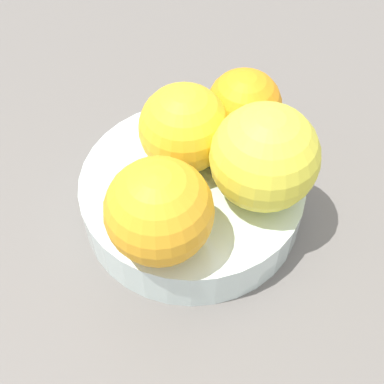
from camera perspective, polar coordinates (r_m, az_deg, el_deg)
The scene contains 6 objects.
ground_plane at distance 48.87cm, azimuth -0.00°, elevation -2.59°, with size 110.00×110.00×2.00cm, color #66605B.
fruit_bowl at distance 46.43cm, azimuth -0.00°, elevation -0.41°, with size 19.43×19.43×4.29cm.
orange_in_bowl_0 at distance 43.43cm, azimuth -0.87°, elevation 6.95°, with size 7.60×7.60×7.60cm, color yellow.
orange_in_bowl_1 at distance 46.26cm, azimuth 5.68°, elevation 9.28°, with size 6.66×6.66×6.66cm, color orange.
orange_in_bowl_2 at distance 37.70cm, azimuth -3.61°, elevation -2.12°, with size 8.08×8.08×8.08cm, color #F9A823.
orange_in_bowl_3 at distance 40.90cm, azimuth 7.91°, elevation 3.77°, with size 8.66×8.66×8.66cm, color yellow.
Camera 1 is at (-20.17, 19.93, 38.80)cm, focal length 48.88 mm.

